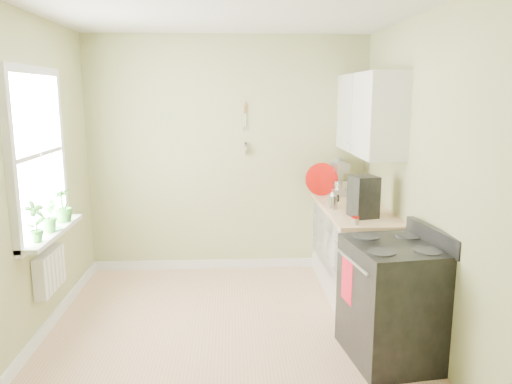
{
  "coord_description": "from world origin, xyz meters",
  "views": [
    {
      "loc": [
        0.03,
        -3.91,
        2.04
      ],
      "look_at": [
        0.26,
        0.55,
        1.17
      ],
      "focal_mm": 35.0,
      "sensor_mm": 36.0,
      "label": 1
    }
  ],
  "objects_px": {
    "coffee_maker": "(363,198)",
    "kettle": "(333,200)",
    "stove": "(393,300)",
    "stand_mixer": "(339,179)"
  },
  "relations": [
    {
      "from": "coffee_maker",
      "to": "kettle",
      "type": "bearing_deg",
      "value": 121.3
    },
    {
      "from": "stove",
      "to": "stand_mixer",
      "type": "height_order",
      "value": "stand_mixer"
    },
    {
      "from": "kettle",
      "to": "coffee_maker",
      "type": "bearing_deg",
      "value": -58.7
    },
    {
      "from": "kettle",
      "to": "coffee_maker",
      "type": "xyz_separation_m",
      "value": [
        0.21,
        -0.35,
        0.1
      ]
    },
    {
      "from": "coffee_maker",
      "to": "stove",
      "type": "bearing_deg",
      "value": -89.08
    },
    {
      "from": "kettle",
      "to": "coffee_maker",
      "type": "relative_size",
      "value": 0.43
    },
    {
      "from": "stand_mixer",
      "to": "kettle",
      "type": "xyz_separation_m",
      "value": [
        -0.22,
        -0.73,
        -0.09
      ]
    },
    {
      "from": "stove",
      "to": "stand_mixer",
      "type": "bearing_deg",
      "value": 90.19
    },
    {
      "from": "stand_mixer",
      "to": "coffee_maker",
      "type": "bearing_deg",
      "value": -90.44
    },
    {
      "from": "stand_mixer",
      "to": "coffee_maker",
      "type": "xyz_separation_m",
      "value": [
        -0.01,
        -1.08,
        0.01
      ]
    }
  ]
}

